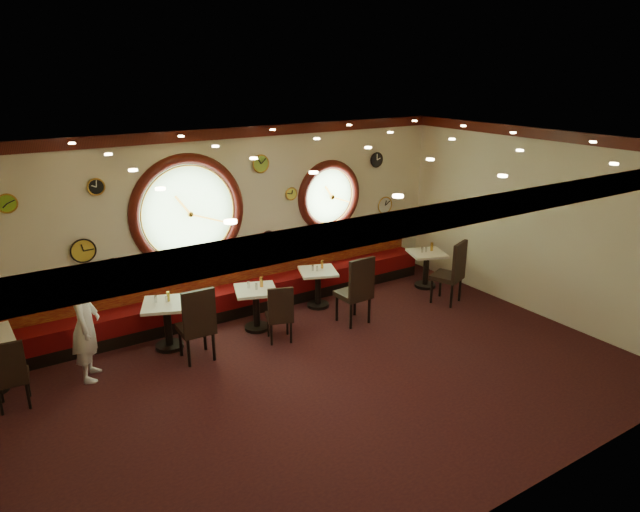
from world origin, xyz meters
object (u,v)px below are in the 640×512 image
at_px(condiment_b_salt, 156,299).
at_px(condiment_d_bottle, 322,264).
at_px(condiment_c_salt, 249,285).
at_px(condiment_e_pepper, 426,250).
at_px(condiment_b_bottle, 168,296).
at_px(table_b, 167,320).
at_px(condiment_e_salt, 422,250).
at_px(chair_b, 197,320).
at_px(chair_c, 280,311).
at_px(condiment_b_pepper, 166,299).
at_px(waiter, 85,325).
at_px(table_d, 318,284).
at_px(condiment_c_pepper, 256,286).
at_px(table_e, 426,265).
at_px(chair_e, 453,268).
at_px(condiment_d_pepper, 317,269).
at_px(table_c, 256,304).
at_px(condiment_c_bottle, 261,282).
at_px(chair_d, 357,286).
at_px(chair_a, 9,371).
at_px(condiment_e_bottle, 432,247).
at_px(condiment_d_salt, 313,268).

bearing_deg(condiment_b_salt, condiment_d_bottle, 1.08).
bearing_deg(condiment_c_salt, condiment_e_pepper, -2.30).
distance_m(condiment_c_salt, condiment_b_bottle, 1.31).
bearing_deg(table_b, condiment_e_salt, -2.09).
relative_size(chair_b, condiment_e_pepper, 7.67).
bearing_deg(chair_c, table_b, 172.62).
xyz_separation_m(condiment_b_pepper, waiter, (-1.23, -0.28, 0.00)).
height_order(table_d, condiment_b_bottle, condiment_b_bottle).
distance_m(chair_b, condiment_c_pepper, 1.29).
bearing_deg(table_e, chair_e, -101.25).
distance_m(table_e, chair_e, 0.92).
bearing_deg(condiment_c_salt, condiment_d_pepper, 5.39).
height_order(table_c, condiment_c_bottle, condiment_c_bottle).
height_order(chair_b, waiter, waiter).
height_order(table_b, chair_c, chair_c).
relative_size(condiment_b_bottle, condiment_d_bottle, 1.05).
bearing_deg(chair_b, chair_d, -2.70).
distance_m(chair_c, chair_e, 3.41).
bearing_deg(condiment_e_salt, condiment_c_salt, 177.95).
bearing_deg(chair_b, table_e, 7.00).
relative_size(condiment_d_pepper, condiment_e_salt, 0.82).
xyz_separation_m(chair_a, chair_c, (3.75, -0.20, -0.01)).
bearing_deg(table_b, table_e, -2.55).
bearing_deg(chair_b, chair_a, 179.90).
bearing_deg(condiment_d_bottle, chair_c, -146.24).
height_order(condiment_b_salt, condiment_e_pepper, condiment_b_salt).
distance_m(table_b, table_d, 2.80).
bearing_deg(chair_e, chair_b, 152.76).
xyz_separation_m(chair_a, condiment_c_bottle, (3.77, 0.45, 0.26)).
height_order(condiment_b_pepper, condiment_e_bottle, condiment_e_bottle).
bearing_deg(waiter, chair_e, -77.59).
bearing_deg(table_e, condiment_e_pepper, 101.71).
xyz_separation_m(condiment_c_bottle, condiment_e_pepper, (3.54, -0.09, -0.04)).
distance_m(table_b, condiment_b_pepper, 0.33).
relative_size(chair_d, condiment_e_bottle, 4.47).
relative_size(table_b, waiter, 0.55).
relative_size(chair_b, condiment_e_bottle, 4.35).
xyz_separation_m(chair_a, chair_d, (5.16, -0.31, 0.13)).
xyz_separation_m(chair_e, waiter, (-6.15, 0.84, 0.13)).
xyz_separation_m(table_d, condiment_d_salt, (-0.09, 0.04, 0.31)).
relative_size(table_c, chair_d, 1.12).
bearing_deg(condiment_b_salt, condiment_d_pepper, -0.31).
relative_size(chair_a, chair_e, 0.81).
xyz_separation_m(chair_a, condiment_c_salt, (3.56, 0.51, 0.22)).
xyz_separation_m(chair_b, condiment_e_bottle, (5.01, 0.45, 0.14)).
height_order(condiment_c_bottle, condiment_e_bottle, condiment_c_bottle).
relative_size(chair_b, condiment_b_bottle, 4.62).
height_order(condiment_b_bottle, condiment_c_bottle, condiment_b_bottle).
distance_m(chair_c, condiment_c_pepper, 0.64).
bearing_deg(condiment_c_bottle, condiment_d_bottle, 11.09).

